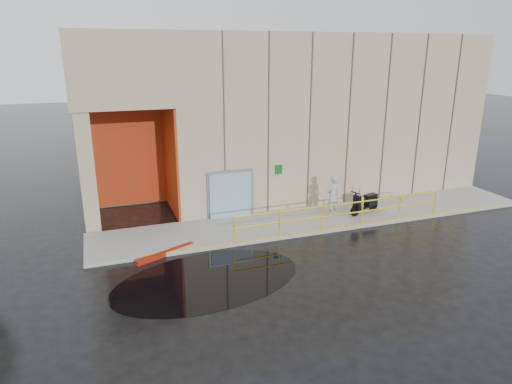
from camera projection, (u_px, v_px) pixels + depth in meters
ground at (277, 280)px, 15.04m from camera, size 120.00×120.00×0.00m
sidewalk at (322, 218)px, 20.35m from camera, size 20.00×3.00×0.15m
building at (288, 107)px, 25.30m from camera, size 20.00×10.17×8.00m
guardrail at (343, 215)px, 19.04m from camera, size 9.56×0.06×1.03m
person at (333, 196)px, 20.12m from camera, size 0.80×0.65×1.90m
scooter at (365, 197)px, 20.54m from camera, size 1.77×1.00×1.34m
red_curb at (166, 253)px, 16.78m from camera, size 2.26×1.15×0.18m
puddle at (208, 280)px, 15.05m from camera, size 7.00×4.94×0.01m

